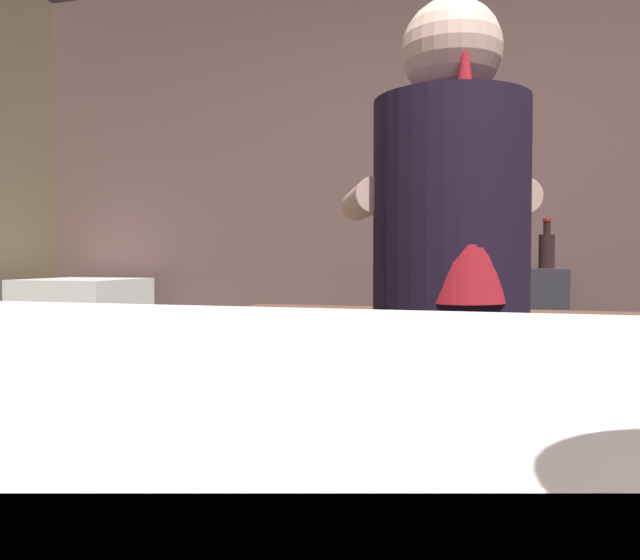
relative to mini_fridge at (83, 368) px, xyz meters
name	(u,v)px	position (x,y,z in m)	size (l,w,h in m)	color
wall_back	(470,212)	(2.07, 0.45, 0.85)	(5.20, 0.10, 2.70)	brown
prep_counter	(570,485)	(2.42, -1.11, -0.03)	(2.10, 0.60, 0.94)	brown
back_shelf	(474,376)	(2.11, 0.17, 0.03)	(0.83, 0.36, 1.06)	#323139
mini_fridge	(83,368)	(0.00, 0.00, 0.00)	(0.57, 0.58, 0.99)	white
bartender	(451,320)	(2.12, -1.57, 0.47)	(0.50, 0.56, 1.67)	#2C2734
mixing_bowl	(454,309)	(2.10, -1.16, 0.46)	(0.16, 0.16, 0.04)	slate
chefs_knife	(566,319)	(2.39, -1.16, 0.45)	(0.24, 0.03, 0.01)	silver
bottle_olive_oil	(547,249)	(2.43, 0.12, 0.65)	(0.07, 0.07, 0.23)	black
bottle_hot_sauce	(520,251)	(2.31, 0.12, 0.65)	(0.06, 0.06, 0.22)	black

